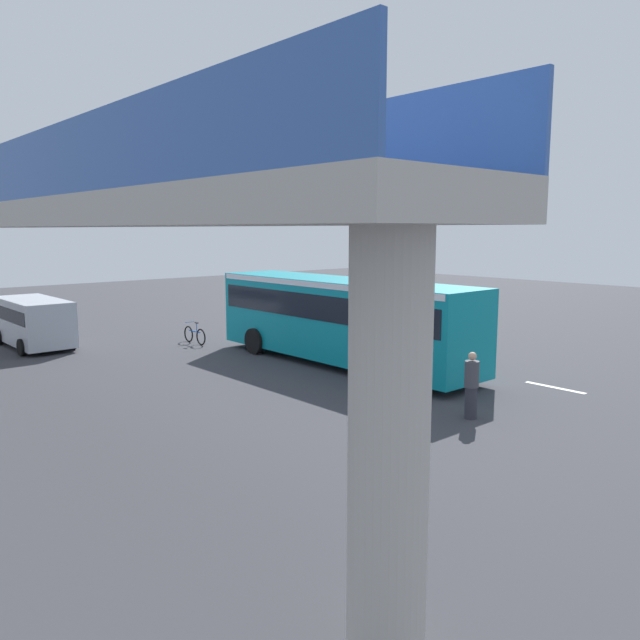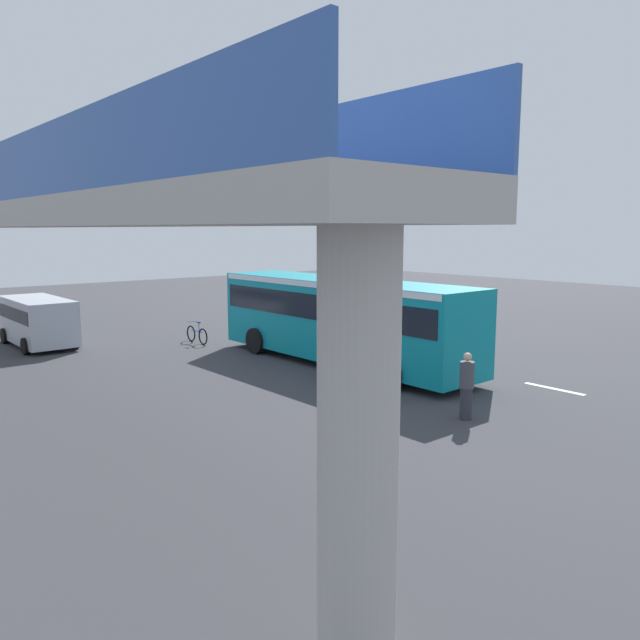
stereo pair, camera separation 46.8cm
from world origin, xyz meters
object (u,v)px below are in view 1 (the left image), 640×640
Objects in this scene: parked_van at (34,320)px; bicycle_blue at (195,335)px; traffic_sign at (287,292)px; pedestrian at (471,386)px; city_bus at (341,314)px.

parked_van is 6.73m from bicycle_blue.
pedestrian is at bearing 159.69° from traffic_sign.
city_bus reaches higher than parked_van.
traffic_sign is at bearing -88.83° from bicycle_blue.
city_bus reaches higher than traffic_sign.
bicycle_blue is (7.25, 1.94, -1.51)m from city_bus.
traffic_sign is at bearing -20.31° from pedestrian.
bicycle_blue is at bearing 15.01° from city_bus.
city_bus is at bearing 155.62° from traffic_sign.
parked_van is at bearing 16.56° from pedestrian.
traffic_sign is (-3.70, -10.77, 0.71)m from parked_van.
bicycle_blue is 0.63× the size of traffic_sign.
traffic_sign is at bearing -24.38° from city_bus.
traffic_sign is (7.36, -3.34, 0.01)m from city_bus.
traffic_sign reaches higher than pedestrian.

